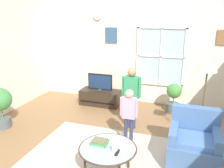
{
  "coord_description": "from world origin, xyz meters",
  "views": [
    {
      "loc": [
        1.17,
        -3.06,
        2.34
      ],
      "look_at": [
        -0.12,
        0.8,
        1.09
      ],
      "focal_mm": 37.68,
      "sensor_mm": 36.0,
      "label": 1
    }
  ],
  "objects_px": {
    "television": "(100,82)",
    "coffee_table": "(108,149)",
    "person_green_shirt": "(131,91)",
    "remote_near_books": "(117,153)",
    "tv_stand": "(100,97)",
    "person_pink_shirt": "(129,111)",
    "floor_lamp": "(207,74)",
    "cup": "(115,148)",
    "book_stack": "(100,142)",
    "potted_plant_corner": "(1,103)",
    "armchair": "(194,145)",
    "potted_plant_by_window": "(174,96)"
  },
  "relations": [
    {
      "from": "tv_stand",
      "to": "cup",
      "type": "bearing_deg",
      "value": -64.7
    },
    {
      "from": "television",
      "to": "coffee_table",
      "type": "distance_m",
      "value": 2.82
    },
    {
      "from": "potted_plant_corner",
      "to": "coffee_table",
      "type": "bearing_deg",
      "value": -15.72
    },
    {
      "from": "coffee_table",
      "to": "person_green_shirt",
      "type": "relative_size",
      "value": 0.66
    },
    {
      "from": "armchair",
      "to": "floor_lamp",
      "type": "bearing_deg",
      "value": 79.25
    },
    {
      "from": "tv_stand",
      "to": "person_pink_shirt",
      "type": "distance_m",
      "value": 2.12
    },
    {
      "from": "floor_lamp",
      "to": "remote_near_books",
      "type": "bearing_deg",
      "value": -129.2
    },
    {
      "from": "tv_stand",
      "to": "potted_plant_by_window",
      "type": "bearing_deg",
      "value": 2.54
    },
    {
      "from": "person_green_shirt",
      "to": "potted_plant_by_window",
      "type": "xyz_separation_m",
      "value": [
        0.77,
        1.11,
        -0.41
      ]
    },
    {
      "from": "coffee_table",
      "to": "book_stack",
      "type": "relative_size",
      "value": 3.48
    },
    {
      "from": "remote_near_books",
      "to": "tv_stand",
      "type": "bearing_deg",
      "value": 115.89
    },
    {
      "from": "tv_stand",
      "to": "potted_plant_corner",
      "type": "height_order",
      "value": "potted_plant_corner"
    },
    {
      "from": "armchair",
      "to": "book_stack",
      "type": "relative_size",
      "value": 3.54
    },
    {
      "from": "person_pink_shirt",
      "to": "potted_plant_corner",
      "type": "xyz_separation_m",
      "value": [
        -2.68,
        -0.17,
        -0.12
      ]
    },
    {
      "from": "person_green_shirt",
      "to": "potted_plant_corner",
      "type": "distance_m",
      "value": 2.7
    },
    {
      "from": "tv_stand",
      "to": "person_pink_shirt",
      "type": "xyz_separation_m",
      "value": [
        1.2,
        -1.68,
        0.47
      ]
    },
    {
      "from": "person_pink_shirt",
      "to": "floor_lamp",
      "type": "distance_m",
      "value": 1.46
    },
    {
      "from": "armchair",
      "to": "potted_plant_corner",
      "type": "bearing_deg",
      "value": 179.67
    },
    {
      "from": "person_green_shirt",
      "to": "cup",
      "type": "bearing_deg",
      "value": -84.06
    },
    {
      "from": "tv_stand",
      "to": "cup",
      "type": "xyz_separation_m",
      "value": [
        1.25,
        -2.64,
        0.32
      ]
    },
    {
      "from": "armchair",
      "to": "person_green_shirt",
      "type": "height_order",
      "value": "person_green_shirt"
    },
    {
      "from": "tv_stand",
      "to": "cup",
      "type": "height_order",
      "value": "cup"
    },
    {
      "from": "remote_near_books",
      "to": "book_stack",
      "type": "bearing_deg",
      "value": 155.94
    },
    {
      "from": "tv_stand",
      "to": "television",
      "type": "bearing_deg",
      "value": -90.0
    },
    {
      "from": "television",
      "to": "coffee_table",
      "type": "relative_size",
      "value": 0.75
    },
    {
      "from": "tv_stand",
      "to": "coffee_table",
      "type": "distance_m",
      "value": 2.83
    },
    {
      "from": "coffee_table",
      "to": "person_green_shirt",
      "type": "xyz_separation_m",
      "value": [
        -0.04,
        1.55,
        0.38
      ]
    },
    {
      "from": "tv_stand",
      "to": "television",
      "type": "relative_size",
      "value": 1.61
    },
    {
      "from": "book_stack",
      "to": "remote_near_books",
      "type": "bearing_deg",
      "value": -24.06
    },
    {
      "from": "television",
      "to": "potted_plant_corner",
      "type": "xyz_separation_m",
      "value": [
        -1.47,
        -1.85,
        -0.07
      ]
    },
    {
      "from": "person_pink_shirt",
      "to": "person_green_shirt",
      "type": "bearing_deg",
      "value": 100.55
    },
    {
      "from": "remote_near_books",
      "to": "floor_lamp",
      "type": "relative_size",
      "value": 0.09
    },
    {
      "from": "television",
      "to": "person_pink_shirt",
      "type": "xyz_separation_m",
      "value": [
        1.2,
        -1.67,
        0.05
      ]
    },
    {
      "from": "television",
      "to": "armchair",
      "type": "height_order",
      "value": "armchair"
    },
    {
      "from": "book_stack",
      "to": "remote_near_books",
      "type": "relative_size",
      "value": 1.75
    },
    {
      "from": "cup",
      "to": "potted_plant_corner",
      "type": "xyz_separation_m",
      "value": [
        -2.72,
        0.79,
        0.03
      ]
    },
    {
      "from": "television",
      "to": "remote_near_books",
      "type": "xyz_separation_m",
      "value": [
        1.3,
        -2.67,
        -0.15
      ]
    },
    {
      "from": "remote_near_books",
      "to": "cup",
      "type": "bearing_deg",
      "value": 148.27
    },
    {
      "from": "cup",
      "to": "floor_lamp",
      "type": "bearing_deg",
      "value": 49.03
    },
    {
      "from": "coffee_table",
      "to": "television",
      "type": "bearing_deg",
      "value": 113.57
    },
    {
      "from": "coffee_table",
      "to": "tv_stand",
      "type": "bearing_deg",
      "value": 113.55
    },
    {
      "from": "person_green_shirt",
      "to": "book_stack",
      "type": "bearing_deg",
      "value": -93.87
    },
    {
      "from": "person_green_shirt",
      "to": "coffee_table",
      "type": "bearing_deg",
      "value": -88.39
    },
    {
      "from": "armchair",
      "to": "cup",
      "type": "height_order",
      "value": "armchair"
    },
    {
      "from": "coffee_table",
      "to": "book_stack",
      "type": "height_order",
      "value": "book_stack"
    },
    {
      "from": "cup",
      "to": "person_green_shirt",
      "type": "distance_m",
      "value": 1.65
    },
    {
      "from": "person_green_shirt",
      "to": "potted_plant_corner",
      "type": "relative_size",
      "value": 1.52
    },
    {
      "from": "person_pink_shirt",
      "to": "potted_plant_corner",
      "type": "relative_size",
      "value": 1.24
    },
    {
      "from": "tv_stand",
      "to": "book_stack",
      "type": "relative_size",
      "value": 4.2
    },
    {
      "from": "coffee_table",
      "to": "person_green_shirt",
      "type": "bearing_deg",
      "value": 91.61
    }
  ]
}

